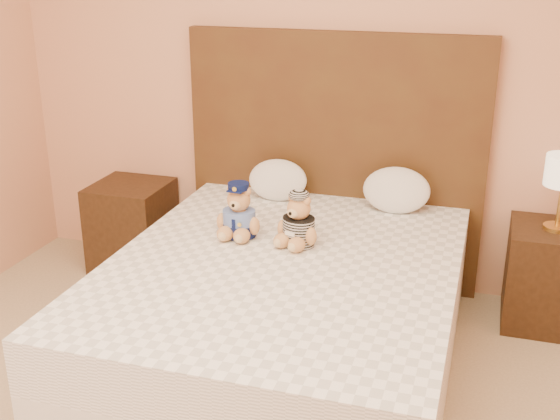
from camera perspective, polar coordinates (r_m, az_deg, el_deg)
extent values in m
cube|color=tan|center=(4.06, 4.74, 12.26)|extent=(4.00, 0.04, 2.70)
cube|color=white|center=(3.49, 0.28, -10.10)|extent=(1.60, 2.00, 0.30)
cube|color=white|center=(3.36, 0.29, -6.05)|extent=(1.60, 2.00, 0.25)
cube|color=#4B3216|center=(4.15, 4.38, 3.97)|extent=(1.75, 0.08, 1.50)
cube|color=#3A2312|center=(4.55, -11.91, -1.24)|extent=(0.45, 0.45, 0.55)
cube|color=#3A2312|center=(4.05, 21.05, -5.06)|extent=(0.45, 0.45, 0.55)
cylinder|color=gold|center=(3.94, 21.57, -1.31)|extent=(0.14, 0.14, 0.02)
cylinder|color=gold|center=(3.90, 21.82, 0.46)|extent=(0.02, 0.02, 0.26)
ellipsoid|color=white|center=(4.08, -0.19, 2.61)|extent=(0.35, 0.23, 0.25)
ellipsoid|color=white|center=(3.94, 9.44, 1.77)|extent=(0.37, 0.24, 0.26)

